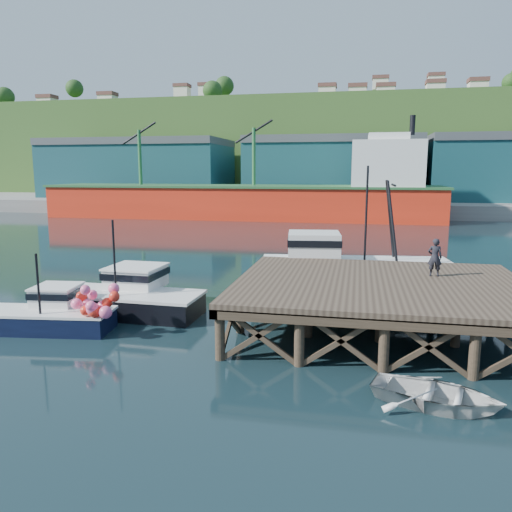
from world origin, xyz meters
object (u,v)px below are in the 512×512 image
(boat_black, at_px, (127,296))
(dinghy, at_px, (436,394))
(trawler, at_px, (351,267))
(dockworker, at_px, (435,257))
(boat_navy, at_px, (50,313))

(boat_black, height_order, dinghy, boat_black)
(trawler, relative_size, dockworker, 6.42)
(boat_black, bearing_deg, boat_navy, -123.17)
(trawler, height_order, dockworker, trawler)
(boat_black, distance_m, dinghy, 14.91)
(boat_navy, distance_m, trawler, 15.59)
(trawler, bearing_deg, boat_navy, -150.22)
(boat_black, bearing_deg, dinghy, -26.88)
(dockworker, bearing_deg, boat_black, 7.34)
(dinghy, bearing_deg, trawler, 27.90)
(boat_black, bearing_deg, trawler, 32.98)
(dinghy, height_order, dockworker, dockworker)
(trawler, distance_m, dinghy, 13.74)
(boat_navy, bearing_deg, dockworker, 7.77)
(boat_black, distance_m, dockworker, 14.25)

